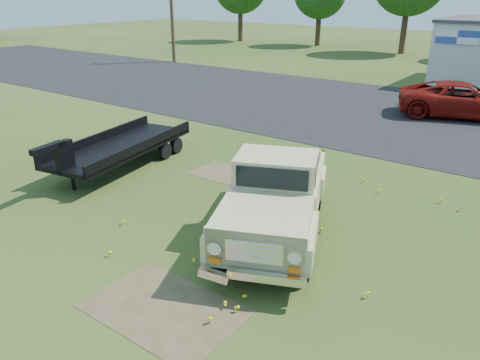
# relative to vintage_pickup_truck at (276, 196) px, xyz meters

# --- Properties ---
(ground) EXTENTS (140.00, 140.00, 0.00)m
(ground) POSITION_rel_vintage_pickup_truck_xyz_m (-1.61, -0.86, -1.08)
(ground) COLOR #2B4114
(ground) RESTS_ON ground
(asphalt_lot) EXTENTS (90.00, 14.00, 0.02)m
(asphalt_lot) POSITION_rel_vintage_pickup_truck_xyz_m (-1.61, 14.14, -1.08)
(asphalt_lot) COLOR black
(asphalt_lot) RESTS_ON ground
(dirt_patch_a) EXTENTS (3.00, 2.00, 0.01)m
(dirt_patch_a) POSITION_rel_vintage_pickup_truck_xyz_m (-0.11, -3.86, -1.08)
(dirt_patch_a) COLOR brown
(dirt_patch_a) RESTS_ON ground
(dirt_patch_b) EXTENTS (2.20, 1.60, 0.01)m
(dirt_patch_b) POSITION_rel_vintage_pickup_truck_xyz_m (-3.61, 2.64, -1.08)
(dirt_patch_b) COLOR brown
(dirt_patch_b) RESTS_ON ground
(utility_pole_west) EXTENTS (1.60, 0.30, 9.00)m
(utility_pole_west) POSITION_rel_vintage_pickup_truck_xyz_m (-23.61, 21.14, 3.52)
(utility_pole_west) COLOR #4F3925
(utility_pole_west) RESTS_ON ground
(vintage_pickup_truck) EXTENTS (4.48, 6.37, 2.16)m
(vintage_pickup_truck) POSITION_rel_vintage_pickup_truck_xyz_m (0.00, 0.00, 0.00)
(vintage_pickup_truck) COLOR tan
(vintage_pickup_truck) RESTS_ON ground
(flatbed_trailer) EXTENTS (3.11, 6.47, 1.69)m
(flatbed_trailer) POSITION_rel_vintage_pickup_truck_xyz_m (-7.01, 1.05, -0.23)
(flatbed_trailer) COLOR black
(flatbed_trailer) RESTS_ON ground
(red_pickup) EXTENTS (6.59, 4.60, 1.67)m
(red_pickup) POSITION_rel_vintage_pickup_truck_xyz_m (1.02, 15.54, -0.24)
(red_pickup) COLOR maroon
(red_pickup) RESTS_ON ground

